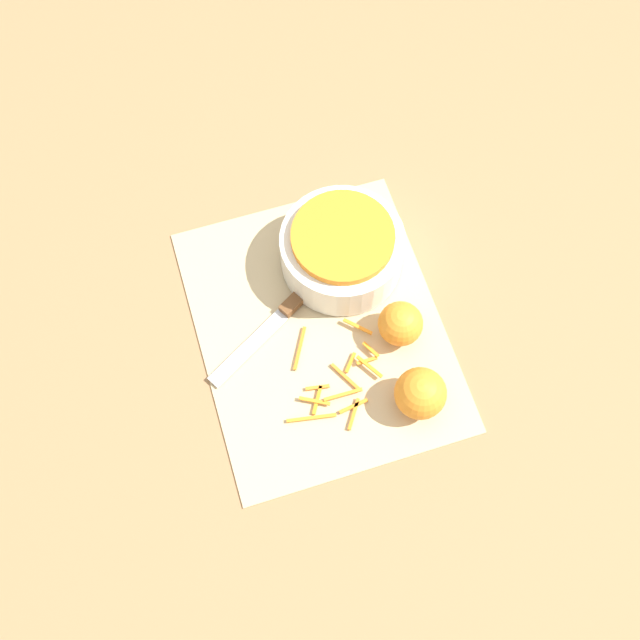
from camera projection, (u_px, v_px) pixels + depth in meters
The scene contains 7 objects.
ground_plane at pixel (320, 329), 1.14m from camera, with size 4.00×4.00×0.00m, color #9E754C.
cutting_board at pixel (320, 328), 1.14m from camera, with size 0.45×0.36×0.01m.
bowl_speckled at pixel (342, 249), 1.14m from camera, with size 0.19×0.19×0.09m.
knife at pixel (295, 302), 1.14m from camera, with size 0.15×0.24×0.02m.
orange_left at pixel (420, 393), 1.05m from camera, with size 0.07×0.07×0.07m.
orange_right at pixel (400, 324), 1.10m from camera, with size 0.07×0.07×0.07m.
peel_pile at pixel (337, 381), 1.10m from camera, with size 0.17×0.16×0.01m.
Camera 1 is at (0.41, -0.13, 1.05)m, focal length 42.00 mm.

